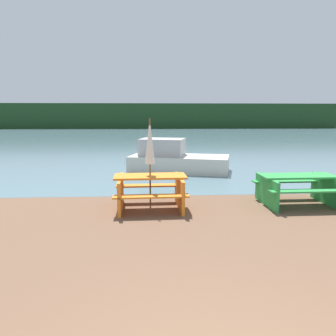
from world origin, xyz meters
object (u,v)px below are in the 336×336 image
umbrella_white (150,142)px  boat (175,159)px  picnic_table_orange (150,189)px  picnic_table_green (297,186)px

umbrella_white → boat: bearing=79.1°
picnic_table_orange → boat: size_ratio=0.42×
picnic_table_orange → boat: boat is taller
picnic_table_green → boat: bearing=117.5°
picnic_table_orange → umbrella_white: 1.07m
boat → umbrella_white: bearing=-85.3°
picnic_table_green → umbrella_white: size_ratio=0.87×
picnic_table_green → boat: (-2.56, 4.92, 0.01)m
picnic_table_orange → picnic_table_green: picnic_table_orange is taller
boat → picnic_table_green: bearing=-47.0°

